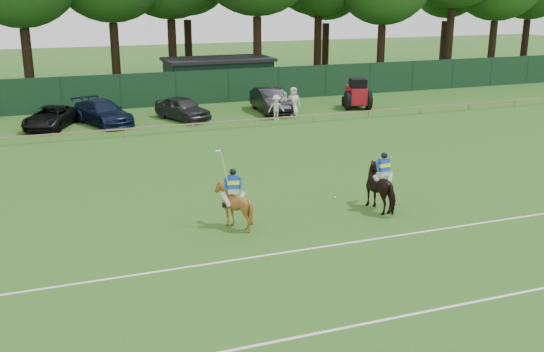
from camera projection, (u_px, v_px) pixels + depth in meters
name	position (u px, v px, depth m)	size (l,w,h in m)	color
ground	(289.00, 240.00, 21.86)	(160.00, 160.00, 0.00)	#1E4C14
horse_dark	(383.00, 188.00, 24.61)	(0.95, 2.08, 1.76)	black
horse_chestnut	(233.00, 205.00, 22.82)	(1.31, 1.47, 1.62)	brown
suv_black	(50.00, 117.00, 39.16)	(2.18, 4.74, 1.32)	black
sedan_navy	(103.00, 113.00, 40.15)	(2.12, 5.21, 1.51)	#101933
hatch_grey	(182.00, 108.00, 41.55)	(1.80, 4.47, 1.52)	#2B2B2D
estate_black	(271.00, 100.00, 44.05)	(1.75, 5.00, 1.65)	black
spectator_left	(276.00, 108.00, 41.44)	(1.05, 0.61, 1.63)	beige
spectator_mid	(285.00, 105.00, 42.50)	(0.96, 0.40, 1.65)	silver
spectator_right	(294.00, 101.00, 42.84)	(0.94, 0.61, 1.93)	silver
rider_dark	(384.00, 169.00, 24.38)	(0.93, 0.42, 1.41)	silver
rider_chestnut	(233.00, 186.00, 22.60)	(0.93, 0.69, 2.05)	silver
polo_ball	(335.00, 198.00, 26.09)	(0.09, 0.09, 0.09)	silver
pitch_lines	(333.00, 282.00, 18.71)	(60.00, 5.10, 0.01)	silver
pitch_rail	(176.00, 125.00, 37.90)	(62.10, 0.10, 0.50)	#997F5B
perimeter_fence	(149.00, 90.00, 45.76)	(92.08, 0.08, 2.50)	#14351E
utility_shed	(218.00, 77.00, 50.38)	(8.40, 4.40, 3.04)	#14331E
tree_row	(157.00, 90.00, 53.97)	(96.00, 12.00, 21.00)	#26561C
tractor	(357.00, 94.00, 45.39)	(2.34, 2.94, 2.17)	#B7101D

